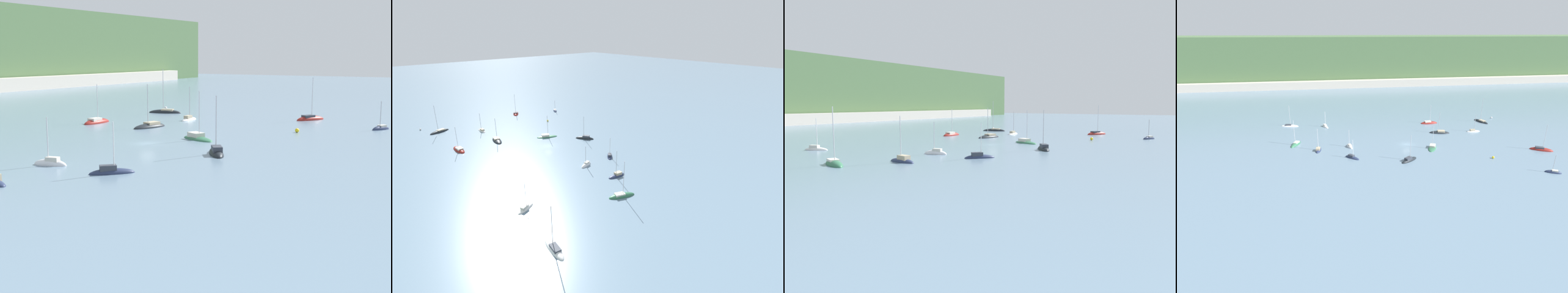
{
  "view_description": "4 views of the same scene",
  "coord_description": "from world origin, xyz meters",
  "views": [
    {
      "loc": [
        -73.3,
        -51.78,
        14.61
      ],
      "look_at": [
        -4.52,
        -11.91,
        1.18
      ],
      "focal_mm": 50.0,
      "sensor_mm": 36.0,
      "label": 1
    },
    {
      "loc": [
        -85.0,
        57.1,
        39.93
      ],
      "look_at": [
        -15.22,
        -5.3,
        2.88
      ],
      "focal_mm": 28.0,
      "sensor_mm": 36.0,
      "label": 2
    },
    {
      "loc": [
        -80.51,
        -47.05,
        10.0
      ],
      "look_at": [
        -15.17,
        -5.85,
        1.37
      ],
      "focal_mm": 35.0,
      "sensor_mm": 36.0,
      "label": 3
    },
    {
      "loc": [
        -29.06,
        -103.23,
        40.08
      ],
      "look_at": [
        -14.31,
        -8.6,
        3.37
      ],
      "focal_mm": 28.0,
      "sensor_mm": 36.0,
      "label": 4
    }
  ],
  "objects": [
    {
      "name": "sailboat_11",
      "position": [
        17.06,
        11.39,
        0.08
      ],
      "size": [
        8.63,
        4.53,
        9.71
      ],
      "rotation": [
        0.0,
        0.0,
        2.93
      ],
      "color": "black",
      "rests_on": "ground_plane"
    },
    {
      "name": "sailboat_0",
      "position": [
        37.29,
        -30.04,
        0.07
      ],
      "size": [
        4.81,
        3.46,
        6.44
      ],
      "rotation": [
        0.0,
        0.0,
        2.66
      ],
      "color": "#232D4C",
      "rests_on": "ground_plane"
    },
    {
      "name": "sailboat_9",
      "position": [
        -21.31,
        0.84,
        0.1
      ],
      "size": [
        2.6,
        4.98,
        7.35
      ],
      "rotation": [
        0.0,
        0.0,
        1.84
      ],
      "color": "silver",
      "rests_on": "ground_plane"
    },
    {
      "name": "sailboat_12",
      "position": [
        17.18,
        25.44,
        0.08
      ],
      "size": [
        7.83,
        2.65,
        9.4
      ],
      "rotation": [
        0.0,
        0.0,
        0.01
      ],
      "color": "maroon",
      "rests_on": "ground_plane"
    },
    {
      "name": "sailboat_1",
      "position": [
        45.93,
        -12.75,
        0.08
      ],
      "size": [
        7.86,
        5.93,
        10.57
      ],
      "rotation": [
        0.0,
        0.0,
        5.76
      ],
      "color": "maroon",
      "rests_on": "ground_plane"
    },
    {
      "name": "ground_plane",
      "position": [
        0.0,
        0.0,
        0.0
      ],
      "size": [
        600.0,
        600.0,
        0.0
      ],
      "primitive_type": "plane",
      "color": "slate"
    },
    {
      "name": "sailboat_7",
      "position": [
        31.69,
        10.81,
        0.13
      ],
      "size": [
        5.8,
        1.62,
        8.15
      ],
      "rotation": [
        0.0,
        0.0,
        0.01
      ],
      "color": "white",
      "rests_on": "ground_plane"
    },
    {
      "name": "sailboat_5",
      "position": [
        -3.04,
        -14.62,
        0.12
      ],
      "size": [
        6.85,
        5.73,
        9.63
      ],
      "rotation": [
        0.0,
        0.0,
        0.63
      ],
      "color": "black",
      "rests_on": "ground_plane"
    },
    {
      "name": "sailboat_10",
      "position": [
        8.22,
        -4.95,
        0.14
      ],
      "size": [
        5.88,
        8.25,
        9.05
      ],
      "rotation": [
        0.0,
        0.0,
        4.26
      ],
      "color": "#2D6647",
      "rests_on": "ground_plane"
    },
    {
      "name": "mooring_buoy_1",
      "position": [
        50.03,
        29.09,
        0.37
      ],
      "size": [
        0.74,
        0.74,
        0.74
      ],
      "color": "white",
      "rests_on": "ground_plane"
    },
    {
      "name": "sailboat_6",
      "position": [
        -21.29,
        -9.51,
        0.12
      ],
      "size": [
        5.22,
        5.22,
        7.15
      ],
      "rotation": [
        0.0,
        0.0,
        5.5
      ],
      "color": "#232D4C",
      "rests_on": "ground_plane"
    },
    {
      "name": "sailboat_3",
      "position": [
        42.04,
        24.05,
        0.08
      ],
      "size": [
        4.71,
        8.66,
        12.01
      ],
      "rotation": [
        0.0,
        0.0,
        1.88
      ],
      "color": "black",
      "rests_on": "ground_plane"
    },
    {
      "name": "mooring_buoy_0",
      "position": [
        25.13,
        -17.08,
        0.4
      ],
      "size": [
        0.8,
        0.8,
        0.8
      ],
      "color": "yellow",
      "rests_on": "ground_plane"
    }
  ]
}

